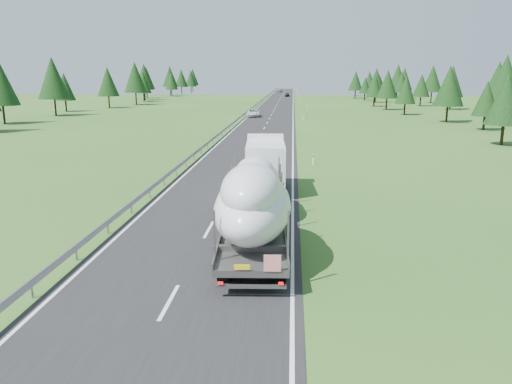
# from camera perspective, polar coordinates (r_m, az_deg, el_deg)

# --- Properties ---
(ground) EXTENTS (400.00, 400.00, 0.00)m
(ground) POSITION_cam_1_polar(r_m,az_deg,el_deg) (19.37, -9.89, -12.32)
(ground) COLOR #2D541C
(ground) RESTS_ON ground
(road_surface) EXTENTS (10.00, 400.00, 0.02)m
(road_surface) POSITION_cam_1_polar(r_m,az_deg,el_deg) (117.30, 1.98, 9.17)
(road_surface) COLOR black
(road_surface) RESTS_ON ground
(guardrail) EXTENTS (0.10, 400.00, 0.76)m
(guardrail) POSITION_cam_1_polar(r_m,az_deg,el_deg) (117.53, -0.63, 9.47)
(guardrail) COLOR slate
(guardrail) RESTS_ON ground
(marker_posts) EXTENTS (0.13, 350.08, 1.00)m
(marker_posts) POSITION_cam_1_polar(r_m,az_deg,el_deg) (172.11, 4.91, 10.60)
(marker_posts) COLOR silver
(marker_posts) RESTS_ON ground
(highway_sign) EXTENTS (0.08, 0.90, 2.60)m
(highway_sign) POSITION_cam_1_polar(r_m,az_deg,el_deg) (97.18, 5.83, 9.33)
(highway_sign) COLOR slate
(highway_sign) RESTS_ON ground
(tree_line_right) EXTENTS (27.57, 272.88, 12.43)m
(tree_line_right) POSITION_cam_1_polar(r_m,az_deg,el_deg) (116.63, 22.31, 11.46)
(tree_line_right) COLOR black
(tree_line_right) RESTS_ON ground
(tree_line_left) EXTENTS (15.06, 273.63, 12.47)m
(tree_line_left) POSITION_cam_1_polar(r_m,az_deg,el_deg) (130.37, -18.18, 12.09)
(tree_line_left) COLOR black
(tree_line_left) RESTS_ON ground
(boat_truck) EXTENTS (3.82, 21.06, 4.65)m
(boat_truck) POSITION_cam_1_polar(r_m,az_deg,el_deg) (27.20, 0.07, 0.69)
(boat_truck) COLOR silver
(boat_truck) RESTS_ON ground
(distant_van) EXTENTS (2.81, 5.74, 1.57)m
(distant_van) POSITION_cam_1_polar(r_m,az_deg,el_deg) (102.55, -0.29, 9.03)
(distant_van) COLOR silver
(distant_van) RESTS_ON ground
(distant_car_dark) EXTENTS (1.90, 4.36, 1.46)m
(distant_car_dark) POSITION_cam_1_polar(r_m,az_deg,el_deg) (199.56, 3.59, 11.03)
(distant_car_dark) COLOR black
(distant_car_dark) RESTS_ON ground
(distant_car_blue) EXTENTS (1.89, 4.87, 1.58)m
(distant_car_blue) POSITION_cam_1_polar(r_m,az_deg,el_deg) (253.76, 2.79, 11.52)
(distant_car_blue) COLOR #1B2A4B
(distant_car_blue) RESTS_ON ground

